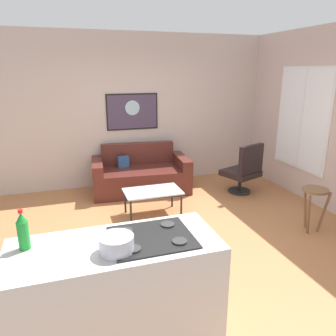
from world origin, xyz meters
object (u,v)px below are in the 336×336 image
coffee_table (153,193)px  soda_bottle (23,231)px  bar_stool (314,198)px  couch (141,175)px  armchair (244,170)px  wall_painting (132,112)px  mixing_bowl (116,244)px

coffee_table → soda_bottle: bearing=-124.5°
bar_stool → soda_bottle: bearing=-163.3°
couch → bar_stool: size_ratio=2.87×
armchair → couch: bearing=156.9°
bar_stool → couch: bearing=129.0°
armchair → soda_bottle: soda_bottle is taller
coffee_table → wall_painting: 1.89m
mixing_bowl → wall_painting: size_ratio=0.25×
bar_stool → soda_bottle: soda_bottle is taller
couch → bar_stool: (1.85, -2.29, 0.21)m
mixing_bowl → coffee_table: bearing=69.4°
armchair → wall_painting: bearing=145.5°
bar_stool → mixing_bowl: mixing_bowl is taller
soda_bottle → coffee_table: bearing=55.5°
armchair → soda_bottle: size_ratio=3.09×
couch → armchair: (1.71, -0.73, 0.15)m
bar_stool → wall_painting: wall_painting is taller
coffee_table → soda_bottle: size_ratio=2.87×
couch → soda_bottle: soda_bottle is taller
mixing_bowl → wall_painting: 4.17m
coffee_table → bar_stool: bar_stool is taller
bar_stool → armchair: bearing=95.1°
bar_stool → mixing_bowl: (-2.85, -1.28, 0.51)m
armchair → mixing_bowl: mixing_bowl is taller
mixing_bowl → wall_painting: (0.98, 4.03, 0.40)m
coffee_table → armchair: (1.79, 0.39, 0.08)m
soda_bottle → mixing_bowl: (0.60, -0.24, -0.07)m
armchair → bar_stool: armchair is taller
armchair → mixing_bowl: bearing=-133.7°
couch → bar_stool: couch is taller
armchair → wall_painting: size_ratio=0.94×
couch → coffee_table: couch is taller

